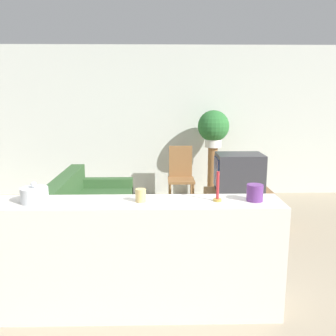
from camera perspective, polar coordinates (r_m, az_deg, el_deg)
ground_plane at (r=3.92m, az=-4.18°, el=-17.32°), size 14.00×14.00×0.00m
wall_back at (r=6.88m, az=-2.94°, el=7.04°), size 9.00×0.06×2.70m
couch at (r=5.06m, az=-11.85°, el=-7.18°), size 0.93×1.86×0.80m
tv_stand at (r=5.44m, az=10.62°, el=-6.08°), size 0.93×0.51×0.52m
television at (r=5.31m, az=10.76°, el=-0.69°), size 0.65×0.48×0.53m
wooden_chair at (r=6.36m, az=1.97°, el=-0.83°), size 0.44×0.44×0.98m
plant_stand at (r=6.64m, az=6.77°, el=-0.86°), size 0.17×0.17×0.95m
potted_plant at (r=6.51m, az=6.94°, el=6.20°), size 0.54×0.54×0.64m
foreground_counter at (r=3.30m, az=-4.70°, el=-13.45°), size 2.44×0.44×1.00m
decorative_bowl at (r=3.26m, az=-19.69°, el=-3.86°), size 0.22×0.22×0.17m
candle_jar at (r=3.10m, az=-4.19°, el=-4.17°), size 0.09×0.09×0.11m
candlestick at (r=3.13m, az=7.56°, el=-3.56°), size 0.07×0.07×0.25m
coffee_tin at (r=3.19m, az=13.09°, el=-3.69°), size 0.14×0.14×0.14m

